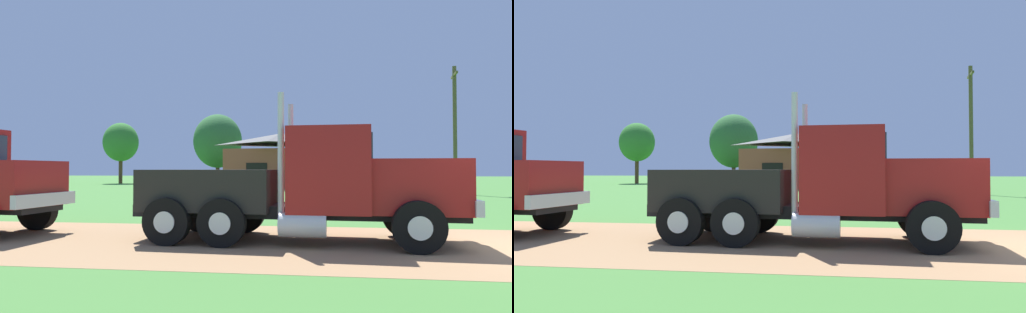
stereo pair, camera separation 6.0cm
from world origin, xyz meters
TOP-DOWN VIEW (x-y plane):
  - ground_plane at (0.00, 0.00)m, footprint 200.00×200.00m
  - dirt_track at (0.00, 0.00)m, footprint 120.00×6.17m
  - truck_foreground_white at (-3.98, 0.39)m, footprint 7.63×3.00m
  - visitor_far_side at (-6.62, 5.95)m, footprint 0.40×0.57m
  - shed_building at (-7.19, 30.80)m, footprint 9.78×8.22m
  - utility_pole_near at (5.41, 21.99)m, footprint 0.41×2.20m
  - tree_left at (-26.73, 40.41)m, footprint 4.10×4.10m
  - tree_mid at (-15.03, 39.96)m, footprint 5.48×5.48m

SIDE VIEW (x-z plane):
  - ground_plane at x=0.00m, z-range 0.00..0.00m
  - dirt_track at x=0.00m, z-range 0.00..0.01m
  - visitor_far_side at x=-6.62m, z-range 0.06..1.67m
  - truck_foreground_white at x=-3.98m, z-range -0.43..2.91m
  - shed_building at x=-7.19m, z-range -0.09..4.79m
  - utility_pole_near at x=5.41m, z-range 0.26..8.90m
  - tree_left at x=-26.73m, z-range 1.26..8.35m
  - tree_mid at x=-15.03m, z-range 0.90..8.74m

